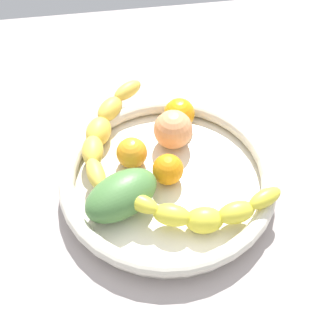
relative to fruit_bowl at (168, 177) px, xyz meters
The scene contains 9 objects.
kitchen_counter 3.67cm from the fruit_bowl, ahead, with size 120.00×120.00×3.00cm, color #9F9491.
fruit_bowl is the anchor object (origin of this frame).
banana_draped_left 14.80cm from the fruit_bowl, 133.13° to the left, with size 12.91×25.93×5.31cm.
banana_draped_right 10.40cm from the fruit_bowl, 66.63° to the right, with size 25.30×8.71×5.09cm.
orange_front 13.49cm from the fruit_bowl, 71.61° to the left, with size 5.82×5.82×5.82cm, color orange.
orange_mid_left 2.09cm from the fruit_bowl, 159.72° to the left, with size 5.26×5.26×5.26cm, color orange.
orange_mid_right 7.51cm from the fruit_bowl, 140.55° to the left, with size 5.37×5.37×5.37cm, color orange.
mango_green 9.51cm from the fruit_bowl, 151.63° to the right, with size 12.46×7.53×6.38cm, color #497A3C.
peach_blush 8.93cm from the fruit_bowl, 74.52° to the left, with size 7.02×7.02×7.02cm, color #F89B64.
Camera 1 is at (-6.48, -39.69, 57.35)cm, focal length 41.39 mm.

